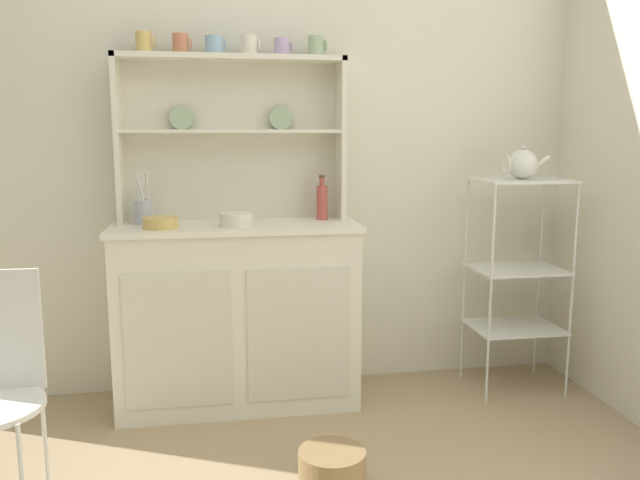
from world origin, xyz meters
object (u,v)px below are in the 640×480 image
at_px(hutch_cabinet, 238,312).
at_px(jam_bottle, 322,201).
at_px(utensil_jar, 143,211).
at_px(hutch_shelf_unit, 232,127).
at_px(floor_basket, 332,469).
at_px(bakers_rack, 518,259).
at_px(bowl_mixing_large, 161,223).
at_px(cup_gold_0, 144,42).
at_px(porcelain_teapot, 522,164).

height_order(hutch_cabinet, jam_bottle, jam_bottle).
distance_m(hutch_cabinet, utensil_jar, 0.64).
relative_size(hutch_shelf_unit, utensil_jar, 4.42).
bearing_deg(jam_bottle, floor_basket, -97.60).
distance_m(bakers_rack, jam_bottle, 1.00).
bearing_deg(hutch_shelf_unit, floor_basket, -73.20).
bearing_deg(bakers_rack, hutch_cabinet, 177.84).
height_order(bakers_rack, floor_basket, bakers_rack).
bearing_deg(bowl_mixing_large, bakers_rack, 0.73).
xyz_separation_m(hutch_cabinet, utensil_jar, (-0.42, 0.08, 0.48)).
height_order(hutch_shelf_unit, utensil_jar, hutch_shelf_unit).
distance_m(bakers_rack, bowl_mixing_large, 1.71).
bearing_deg(floor_basket, bakers_rack, 35.47).
relative_size(hutch_cabinet, jam_bottle, 5.29).
distance_m(jam_bottle, utensil_jar, 0.83).
height_order(hutch_cabinet, floor_basket, hutch_cabinet).
relative_size(bakers_rack, jam_bottle, 4.94).
height_order(cup_gold_0, bowl_mixing_large, cup_gold_0).
bearing_deg(bakers_rack, cup_gold_0, 174.33).
relative_size(floor_basket, jam_bottle, 1.16).
bearing_deg(hutch_shelf_unit, jam_bottle, -10.74).
relative_size(cup_gold_0, jam_bottle, 0.44).
height_order(bowl_mixing_large, porcelain_teapot, porcelain_teapot).
distance_m(floor_basket, jam_bottle, 1.27).
relative_size(jam_bottle, utensil_jar, 0.89).
relative_size(cup_gold_0, porcelain_teapot, 0.40).
bearing_deg(bakers_rack, porcelain_teapot, -180.00).
relative_size(hutch_cabinet, cup_gold_0, 12.06).
bearing_deg(cup_gold_0, utensil_jar, -126.94).
height_order(hutch_cabinet, hutch_shelf_unit, hutch_shelf_unit).
bearing_deg(cup_gold_0, floor_basket, -54.11).
relative_size(hutch_cabinet, porcelain_teapot, 4.84).
height_order(hutch_shelf_unit, cup_gold_0, cup_gold_0).
xyz_separation_m(bowl_mixing_large, utensil_jar, (-0.09, 0.15, 0.04)).
bearing_deg(floor_basket, bowl_mixing_large, 130.10).
xyz_separation_m(bowl_mixing_large, porcelain_teapot, (1.70, 0.02, 0.24)).
distance_m(hutch_cabinet, jam_bottle, 0.66).
xyz_separation_m(hutch_cabinet, floor_basket, (0.30, -0.82, -0.37)).
relative_size(hutch_cabinet, hutch_shelf_unit, 1.07).
height_order(bakers_rack, jam_bottle, jam_bottle).
relative_size(bakers_rack, porcelain_teapot, 4.53).
height_order(cup_gold_0, jam_bottle, cup_gold_0).
bearing_deg(utensil_jar, bowl_mixing_large, -59.80).
relative_size(cup_gold_0, bowl_mixing_large, 0.61).
distance_m(hutch_cabinet, hutch_shelf_unit, 0.88).
distance_m(hutch_cabinet, floor_basket, 0.94).
xyz_separation_m(floor_basket, utensil_jar, (-0.71, 0.89, 0.85)).
relative_size(floor_basket, utensil_jar, 1.03).
distance_m(bakers_rack, porcelain_teapot, 0.46).
height_order(hutch_shelf_unit, bowl_mixing_large, hutch_shelf_unit).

